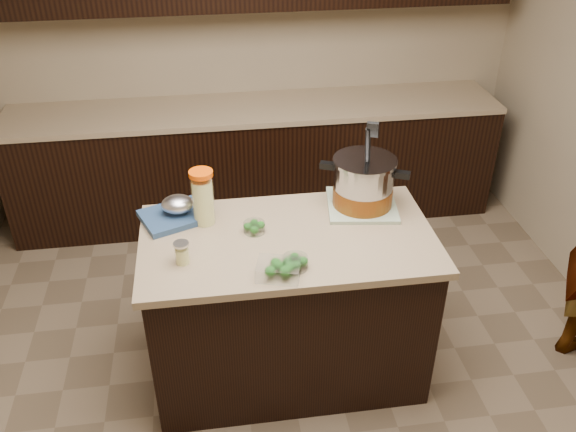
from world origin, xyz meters
The scene contains 12 objects.
ground_plane centered at (0.00, 0.00, 0.00)m, with size 4.00×4.00×0.00m, color brown.
room_shell centered at (0.00, 0.00, 1.71)m, with size 4.04×4.04×2.72m.
back_cabinets centered at (0.00, 1.74, 0.94)m, with size 3.60×0.63×2.33m.
island centered at (0.00, 0.00, 0.45)m, with size 1.46×0.81×0.90m.
dish_towel centered at (0.43, 0.23, 0.91)m, with size 0.36×0.36×0.02m, color #678D5F.
stock_pot centered at (0.43, 0.22, 1.03)m, with size 0.44×0.43×0.47m.
lemonade_pitcher centered at (-0.40, 0.19, 1.04)m, with size 0.15×0.15×0.29m.
mason_jar centered at (-0.51, -0.14, 0.95)m, with size 0.10×0.10×0.12m.
broccoli_tub_left centered at (-0.16, 0.07, 0.92)m, with size 0.14×0.14×0.05m.
broccoli_tub_right centered at (0.00, -0.25, 0.93)m, with size 0.15×0.15×0.06m.
broccoli_tub_rect centered at (-0.09, -0.31, 0.93)m, with size 0.22×0.19×0.07m.
blue_tray centered at (-0.55, 0.24, 0.94)m, with size 0.40×0.36×0.12m.
Camera 1 is at (-0.36, -2.46, 2.60)m, focal length 38.00 mm.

